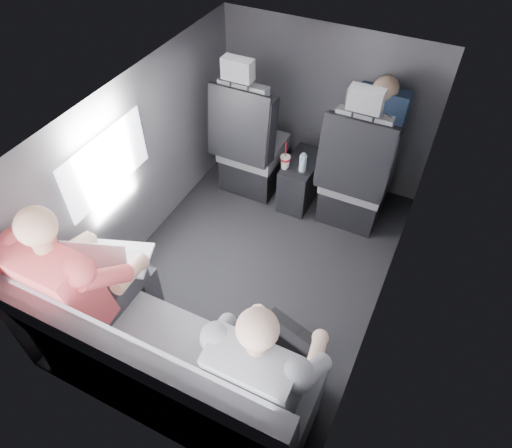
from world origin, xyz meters
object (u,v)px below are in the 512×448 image
at_px(rear_bench, 170,369).
at_px(passenger_rear_left, 83,282).
at_px(water_bottle, 303,163).
at_px(passenger_rear_right, 267,368).
at_px(center_console, 301,180).
at_px(front_seat_right, 355,180).
at_px(laptop_white, 111,260).
at_px(passenger_front_right, 377,127).
at_px(front_seat_left, 251,149).
at_px(laptop_black, 281,343).
at_px(soda_cup, 285,161).

distance_m(rear_bench, passenger_rear_left, 0.68).
xyz_separation_m(water_bottle, passenger_rear_right, (0.50, -1.73, 0.15)).
relative_size(center_console, passenger_rear_left, 0.37).
relative_size(front_seat_right, water_bottle, 7.55).
distance_m(laptop_white, passenger_front_right, 2.14).
height_order(front_seat_left, center_console, front_seat_left).
height_order(front_seat_left, rear_bench, front_seat_left).
bearing_deg(passenger_rear_left, front_seat_left, 86.07).
bearing_deg(passenger_front_right, laptop_white, -119.17).
distance_m(front_seat_right, passenger_rear_right, 1.82).
distance_m(front_seat_right, passenger_rear_left, 2.09).
xyz_separation_m(rear_bench, laptop_white, (-0.55, 0.30, 0.33)).
bearing_deg(rear_bench, laptop_black, 23.98).
height_order(passenger_rear_left, passenger_rear_right, passenger_rear_left).
bearing_deg(water_bottle, center_console, 110.08).
xyz_separation_m(laptop_white, passenger_rear_right, (1.09, -0.20, -0.01)).
relative_size(front_seat_right, laptop_white, 2.78).
relative_size(passenger_rear_right, passenger_front_right, 1.70).
relative_size(center_console, passenger_rear_right, 0.40).
height_order(soda_cup, passenger_front_right, passenger_front_right).
bearing_deg(passenger_rear_left, water_bottle, 70.40).
height_order(front_seat_right, water_bottle, front_seat_right).
bearing_deg(front_seat_left, laptop_black, -58.82).
bearing_deg(front_seat_left, laptop_white, -93.62).
relative_size(water_bottle, laptop_black, 0.45).
xyz_separation_m(center_console, passenger_rear_right, (0.54, -1.85, 0.42)).
relative_size(center_console, laptop_white, 1.06).
bearing_deg(passenger_rear_right, water_bottle, 106.10).
bearing_deg(laptop_white, passenger_rear_right, -10.49).
distance_m(soda_cup, passenger_rear_right, 1.83).
relative_size(soda_cup, passenger_front_right, 0.34).
bearing_deg(passenger_rear_right, passenger_front_right, 91.50).
bearing_deg(laptop_black, laptop_white, 177.30).
xyz_separation_m(front_seat_right, soda_cup, (-0.55, -0.10, 0.06)).
bearing_deg(laptop_black, rear_bench, -156.02).
distance_m(laptop_black, passenger_rear_right, 0.15).
height_order(water_bottle, passenger_rear_left, passenger_rear_left).
bearing_deg(front_seat_right, laptop_white, -121.98).
distance_m(front_seat_left, center_console, 0.49).
bearing_deg(front_seat_right, soda_cup, -169.99).
height_order(rear_bench, soda_cup, rear_bench).
xyz_separation_m(water_bottle, passenger_rear_left, (-0.62, -1.73, 0.18)).
height_order(passenger_rear_left, passenger_front_right, passenger_rear_left).
height_order(center_console, water_bottle, water_bottle).
bearing_deg(soda_cup, passenger_rear_left, -105.57).
bearing_deg(rear_bench, passenger_front_right, 77.27).
bearing_deg(passenger_front_right, front_seat_left, -164.62).
distance_m(center_console, laptop_white, 1.79).
xyz_separation_m(laptop_white, passenger_front_right, (1.04, 1.86, 0.10)).
bearing_deg(rear_bench, laptop_white, 151.64).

